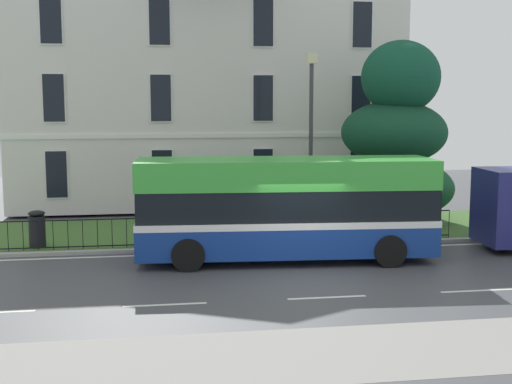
{
  "coord_description": "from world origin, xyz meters",
  "views": [
    {
      "loc": [
        -4.3,
        -17.85,
        4.84
      ],
      "look_at": [
        -0.95,
        3.54,
        1.97
      ],
      "focal_mm": 48.02,
      "sensor_mm": 36.0,
      "label": 1
    }
  ],
  "objects_px": {
    "evergreen_tree": "(395,144)",
    "single_decker_bus": "(286,207)",
    "street_lamp_post": "(311,132)",
    "litter_bin": "(37,229)",
    "georgian_townhouse": "(204,78)"
  },
  "relations": [
    {
      "from": "evergreen_tree",
      "to": "single_decker_bus",
      "type": "height_order",
      "value": "evergreen_tree"
    },
    {
      "from": "single_decker_bus",
      "to": "street_lamp_post",
      "type": "bearing_deg",
      "value": 67.79
    },
    {
      "from": "litter_bin",
      "to": "street_lamp_post",
      "type": "bearing_deg",
      "value": 3.2
    },
    {
      "from": "georgian_townhouse",
      "to": "single_decker_bus",
      "type": "distance_m",
      "value": 14.11
    },
    {
      "from": "street_lamp_post",
      "to": "litter_bin",
      "type": "relative_size",
      "value": 5.27
    },
    {
      "from": "georgian_townhouse",
      "to": "litter_bin",
      "type": "height_order",
      "value": "georgian_townhouse"
    },
    {
      "from": "georgian_townhouse",
      "to": "street_lamp_post",
      "type": "height_order",
      "value": "georgian_townhouse"
    },
    {
      "from": "evergreen_tree",
      "to": "litter_bin",
      "type": "bearing_deg",
      "value": -167.28
    },
    {
      "from": "single_decker_bus",
      "to": "litter_bin",
      "type": "relative_size",
      "value": 7.55
    },
    {
      "from": "single_decker_bus",
      "to": "litter_bin",
      "type": "distance_m",
      "value": 8.2
    },
    {
      "from": "georgian_townhouse",
      "to": "evergreen_tree",
      "type": "relative_size",
      "value": 2.5
    },
    {
      "from": "georgian_townhouse",
      "to": "litter_bin",
      "type": "distance_m",
      "value": 13.59
    },
    {
      "from": "evergreen_tree",
      "to": "single_decker_bus",
      "type": "bearing_deg",
      "value": -134.84
    },
    {
      "from": "evergreen_tree",
      "to": "litter_bin",
      "type": "relative_size",
      "value": 5.85
    },
    {
      "from": "single_decker_bus",
      "to": "street_lamp_post",
      "type": "height_order",
      "value": "street_lamp_post"
    }
  ]
}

